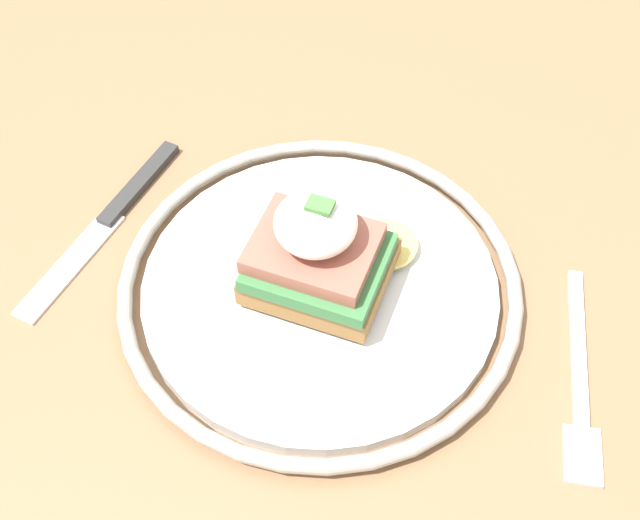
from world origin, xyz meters
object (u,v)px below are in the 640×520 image
(sandwich, at_px, (319,253))
(knife, at_px, (116,210))
(plate, at_px, (320,285))
(fork, at_px, (579,382))

(sandwich, xyz_separation_m, knife, (0.16, -0.01, -0.04))
(sandwich, bearing_deg, plate, -141.96)
(sandwich, xyz_separation_m, fork, (-0.18, 0.01, -0.04))
(knife, bearing_deg, sandwich, 174.88)
(plate, relative_size, sandwich, 2.66)
(sandwich, height_order, fork, sandwich)
(sandwich, height_order, knife, sandwich)
(sandwich, distance_m, knife, 0.17)
(fork, relative_size, knife, 0.83)
(sandwich, relative_size, fork, 0.66)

